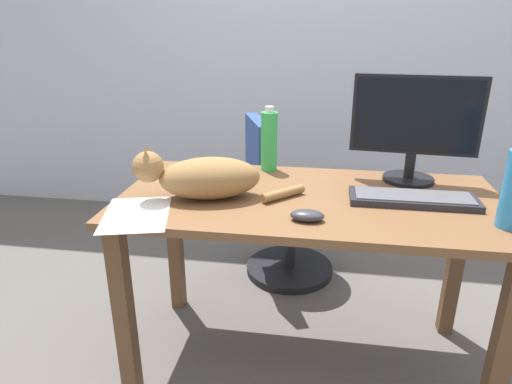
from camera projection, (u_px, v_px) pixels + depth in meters
name	position (u px, v px, depth m)	size (l,w,h in m)	color
ground_plane	(302.00, 357.00, 1.90)	(8.00, 8.00, 0.00)	#59544F
back_wall	(324.00, 27.00, 2.86)	(6.00, 0.04, 2.60)	silver
desk	(309.00, 224.00, 1.68)	(1.39, 0.69, 0.73)	brown
office_chair	(282.00, 212.00, 2.41)	(0.51, 0.48, 0.88)	black
monitor	(415.00, 125.00, 1.72)	(0.48, 0.20, 0.41)	black
keyboard	(413.00, 198.00, 1.58)	(0.44, 0.15, 0.03)	#232328
cat	(203.00, 177.00, 1.59)	(0.60, 0.27, 0.20)	olive
computer_mouse	(307.00, 215.00, 1.43)	(0.11, 0.06, 0.04)	#333338
paper_sheet	(136.00, 214.00, 1.48)	(0.21, 0.30, 0.00)	white
water_bottle	(269.00, 141.00, 1.89)	(0.07, 0.07, 0.27)	green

